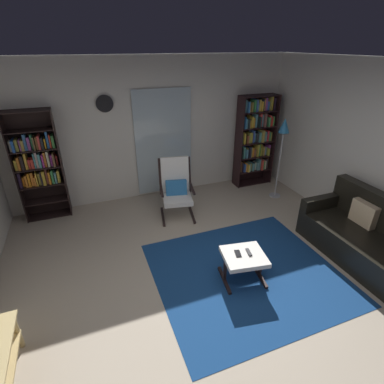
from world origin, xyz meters
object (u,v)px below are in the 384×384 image
lounge_armchair (176,187)px  wall_clock (105,104)px  cell_phone (238,254)px  floor_lamp_by_shelf (283,134)px  bookshelf_near_tv (38,164)px  leather_sofa (375,242)px  tv_remote (249,252)px  ottoman (244,259)px  bookshelf_near_sofa (255,138)px

lounge_armchair → wall_clock: wall_clock is taller
cell_phone → floor_lamp_by_shelf: size_ratio=0.09×
wall_clock → bookshelf_near_tv: bearing=-174.2°
leather_sofa → lounge_armchair: size_ratio=1.91×
bookshelf_near_tv → lounge_armchair: (2.14, -0.77, -0.45)m
tv_remote → wall_clock: size_ratio=0.50×
tv_remote → lounge_armchair: bearing=111.4°
floor_lamp_by_shelf → ottoman: bearing=-134.5°
bookshelf_near_tv → floor_lamp_by_shelf: bearing=-11.2°
floor_lamp_by_shelf → cell_phone: bearing=-136.2°
leather_sofa → wall_clock: wall_clock is taller
bookshelf_near_sofa → cell_phone: (-1.75, -2.53, -0.60)m
wall_clock → leather_sofa: bearing=-45.6°
bookshelf_near_tv → tv_remote: 3.68m
tv_remote → cell_phone: tv_remote is taller
tv_remote → cell_phone: bearing=178.4°
leather_sofa → ottoman: size_ratio=3.30×
bookshelf_near_sofa → bookshelf_near_tv: bearing=178.7°
bookshelf_near_tv → leather_sofa: (4.26, -3.00, -0.66)m
ottoman → lounge_armchair: bearing=98.1°
wall_clock → cell_phone: bearing=-67.4°
bookshelf_near_tv → lounge_armchair: 2.32m
bookshelf_near_sofa → floor_lamp_by_shelf: 0.79m
floor_lamp_by_shelf → wall_clock: 3.20m
floor_lamp_by_shelf → wall_clock: wall_clock is taller
leather_sofa → tv_remote: (-1.78, 0.35, 0.08)m
lounge_armchair → wall_clock: (-0.94, 0.89, 1.32)m
leather_sofa → lounge_armchair: 3.08m
bookshelf_near_tv → ottoman: bookshelf_near_tv is taller
lounge_armchair → floor_lamp_by_shelf: (2.06, -0.06, 0.73)m
cell_phone → wall_clock: bearing=128.3°
lounge_armchair → ottoman: lounge_armchair is taller
ottoman → wall_clock: (-1.21, 2.78, 1.52)m
tv_remote → floor_lamp_by_shelf: 2.65m
wall_clock → floor_lamp_by_shelf: bearing=-17.6°
leather_sofa → floor_lamp_by_shelf: bearing=91.4°
floor_lamp_by_shelf → lounge_armchair: bearing=178.3°
bookshelf_near_sofa → tv_remote: bearing=-122.1°
bookshelf_near_tv → ottoman: 3.65m
cell_phone → floor_lamp_by_shelf: floor_lamp_by_shelf is taller
bookshelf_near_tv → tv_remote: size_ratio=12.89×
bookshelf_near_tv → lounge_armchair: bookshelf_near_tv is taller
leather_sofa → lounge_armchair: lounge_armchair is taller
bookshelf_near_sofa → wall_clock: size_ratio=6.44×
ottoman → floor_lamp_by_shelf: bearing=45.5°
leather_sofa → tv_remote: bearing=168.9°
lounge_armchair → ottoman: size_ratio=1.73×
bookshelf_near_tv → cell_phone: bearing=-48.2°
leather_sofa → lounge_armchair: bearing=133.5°
lounge_armchair → floor_lamp_by_shelf: floor_lamp_by_shelf is taller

